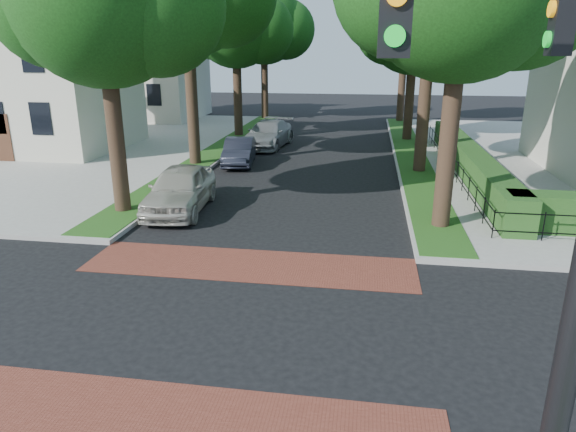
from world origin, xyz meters
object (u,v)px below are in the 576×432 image
at_px(traffic_signal, 573,154).
at_px(parked_car_front, 180,189).
at_px(parked_car_rear, 268,134).
at_px(parked_car_middle, 239,152).

distance_m(traffic_signal, parked_car_front, 15.31).
bearing_deg(parked_car_rear, parked_car_front, -87.00).
distance_m(parked_car_front, parked_car_rear, 13.13).
bearing_deg(traffic_signal, parked_car_rear, 107.12).
height_order(traffic_signal, parked_car_front, traffic_signal).
relative_size(parked_car_middle, parked_car_rear, 0.76).
height_order(parked_car_front, parked_car_rear, parked_car_front).
xyz_separation_m(traffic_signal, parked_car_middle, (-8.28, 20.13, -4.04)).
relative_size(parked_car_front, parked_car_rear, 0.90).
relative_size(traffic_signal, parked_car_middle, 1.99).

